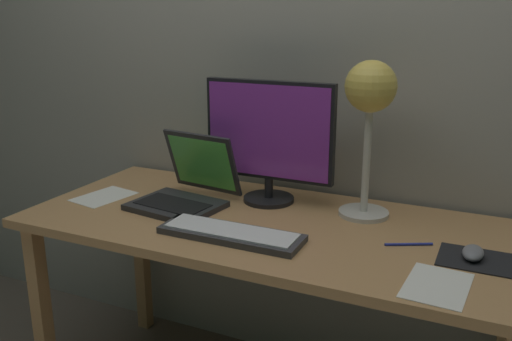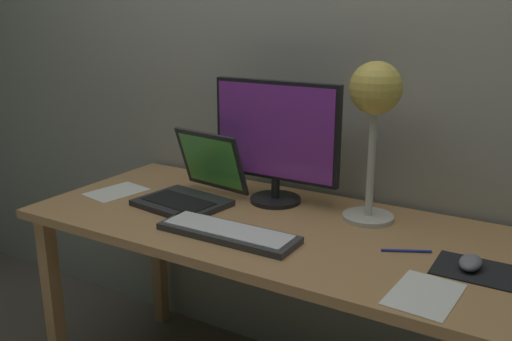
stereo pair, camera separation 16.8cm
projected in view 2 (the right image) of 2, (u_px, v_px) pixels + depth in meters
The scene contains 11 objects.
back_wall at pixel (327, 38), 1.94m from camera, with size 4.80×0.06×2.60m, color #9E998E.
desk at pixel (270, 244), 1.79m from camera, with size 1.60×0.70×0.74m.
monitor at pixel (276, 137), 1.89m from camera, with size 0.47×0.18×0.43m.
keyboard_main at pixel (228, 232), 1.65m from camera, with size 0.44×0.14×0.03m.
laptop at pixel (196, 183), 1.94m from camera, with size 0.33×0.34×0.24m.
desk_lamp at pixel (375, 102), 1.68m from camera, with size 0.17×0.17×0.51m.
mousepad at pixel (474, 270), 1.43m from camera, with size 0.20×0.16×0.00m, color black.
mouse at pixel (471, 262), 1.43m from camera, with size 0.06×0.10×0.03m, color slate.
paper_sheet_near_mouse at pixel (424, 294), 1.31m from camera, with size 0.15×0.21×0.00m, color white.
paper_sheet_by_keyboard at pixel (116, 192), 2.05m from camera, with size 0.15×0.21×0.00m, color white.
pen at pixel (406, 251), 1.54m from camera, with size 0.01×0.01×0.14m, color #2633A5.
Camera 2 is at (0.80, -1.44, 1.39)m, focal length 38.47 mm.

